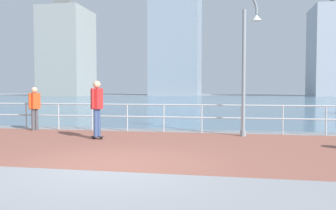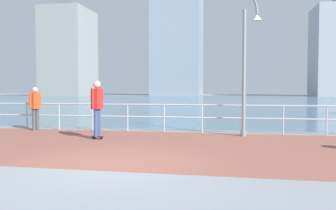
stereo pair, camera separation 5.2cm
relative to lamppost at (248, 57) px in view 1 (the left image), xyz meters
The scene contains 9 objects.
ground 35.27m from the lamppost, 94.85° to the left, with size 220.00×220.00×0.00m, color gray.
brick_paving 4.71m from the lamppost, 139.85° to the right, with size 28.00×5.99×0.01m, color #935647.
harbor_water 45.66m from the lamppost, 93.74° to the left, with size 180.00×88.00×0.00m, color slate.
waterfront_railing 3.58m from the lamppost, behind, with size 25.25×0.06×1.04m.
lamppost is the anchor object (origin of this frame).
skateboarder 5.20m from the lamppost, 160.80° to the right, with size 0.41×0.56×1.84m.
bystander 8.15m from the lamppost, behind, with size 0.32×0.55×1.67m.
tower_glass 102.61m from the lamppost, 100.27° to the left, with size 15.99×16.60×40.44m.
tower_beige 89.96m from the lamppost, 120.98° to the left, with size 12.13×13.60×26.56m.
Camera 1 is at (2.32, -6.43, 1.53)m, focal length 35.24 mm.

